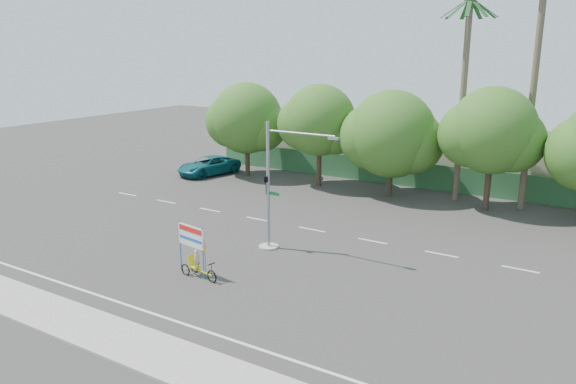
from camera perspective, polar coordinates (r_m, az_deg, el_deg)
The scene contains 14 objects.
ground at distance 26.98m, azimuth -2.26°, elevation -9.12°, with size 120.00×120.00×0.00m, color #33302D.
sidewalk_near at distance 21.82m, azimuth -13.75°, elevation -15.48°, with size 50.00×2.40×0.12m, color gray.
fence at distance 45.26m, azimuth 13.11°, elevation 1.65°, with size 38.00×0.08×2.00m, color #336B3D.
building_left at distance 52.96m, azimuth 4.48°, elevation 4.94°, with size 12.00×8.00×4.00m, color beige.
building_right at distance 47.67m, azimuth 24.07°, elevation 2.38°, with size 14.00×8.00×3.60m, color beige.
tree_far_left at distance 47.90m, azimuth -4.26°, elevation 7.26°, with size 7.14×6.00×7.96m.
tree_left at distance 44.14m, azimuth 3.17°, elevation 7.05°, with size 6.66×5.60×8.07m.
tree_center at distance 41.72m, azimuth 10.44°, elevation 5.57°, with size 7.62×6.40×7.85m.
tree_right at distance 39.64m, azimuth 19.98°, elevation 5.59°, with size 6.90×5.80×8.36m.
palm_tall at distance 40.37m, azimuth 24.00°, elevation 12.84°, with size 3.73×3.79×17.45m.
palm_short at distance 41.31m, azimuth 17.49°, elevation 11.19°, with size 3.73×3.79×14.45m.
traffic_signal at distance 30.29m, azimuth -1.56°, elevation -0.58°, with size 4.72×1.10×7.00m.
trike_billboard at distance 27.61m, azimuth -9.42°, elevation -6.36°, with size 2.66×0.85×2.64m.
pickup_truck at distance 49.24m, azimuth -8.07°, elevation 2.67°, with size 2.61×5.65×1.57m, color #0E5C65.
Camera 1 is at (13.88, -20.44, 10.85)m, focal length 35.00 mm.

